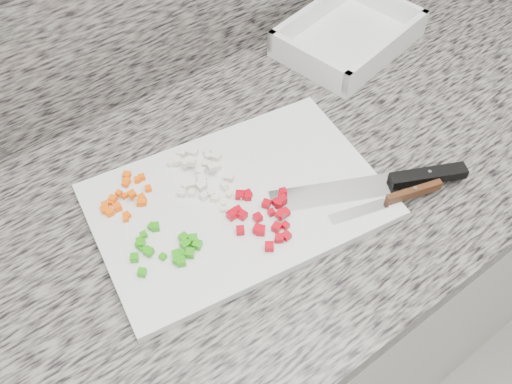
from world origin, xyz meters
TOP-DOWN VIEW (x-y plane):
  - cabinet at (0.00, 1.44)m, footprint 3.92×0.62m
  - countertop at (0.00, 1.44)m, footprint 3.96×0.64m
  - cutting_board at (-0.05, 1.42)m, footprint 0.48×0.36m
  - carrot_pile at (-0.19, 1.53)m, footprint 0.09×0.09m
  - onion_pile at (-0.06, 1.50)m, footprint 0.10×0.11m
  - green_pepper_pile at (-0.18, 1.41)m, footprint 0.10×0.09m
  - red_pepper_pile at (-0.04, 1.37)m, footprint 0.11×0.12m
  - garlic_pile at (-0.06, 1.43)m, footprint 0.05×0.05m
  - chef_knife at (0.17, 1.30)m, footprint 0.30×0.17m
  - paring_knife at (0.15, 1.27)m, footprint 0.18×0.07m
  - tray at (0.37, 1.62)m, footprint 0.30×0.24m

SIDE VIEW (x-z plane):
  - cabinet at x=0.00m, z-range 0.00..0.86m
  - countertop at x=0.00m, z-range 0.86..0.90m
  - cutting_board at x=-0.05m, z-range 0.90..0.91m
  - tray at x=0.37m, z-range 0.89..0.95m
  - garlic_pile at x=-0.06m, z-range 0.91..0.92m
  - carrot_pile at x=-0.19m, z-range 0.91..0.93m
  - chef_knife at x=0.17m, z-range 0.91..0.93m
  - green_pepper_pile at x=-0.18m, z-range 0.91..0.93m
  - red_pepper_pile at x=-0.04m, z-range 0.91..0.93m
  - paring_knife at x=0.15m, z-range 0.91..0.93m
  - onion_pile at x=-0.06m, z-range 0.91..0.93m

